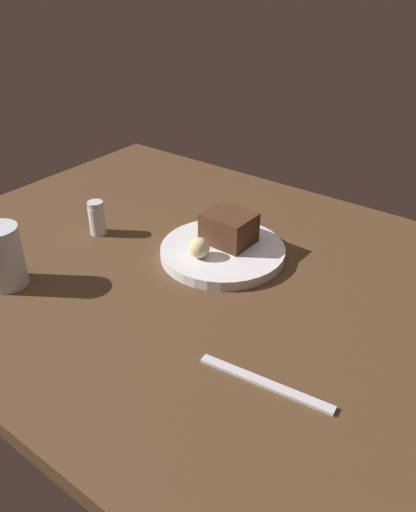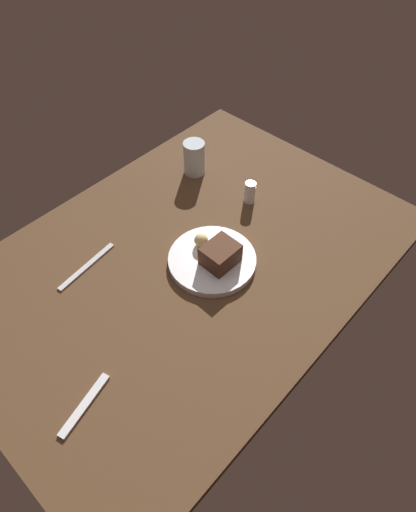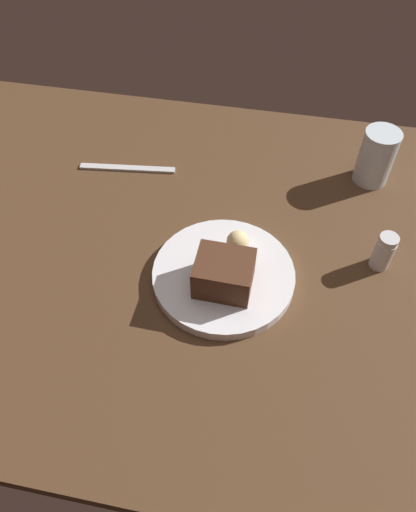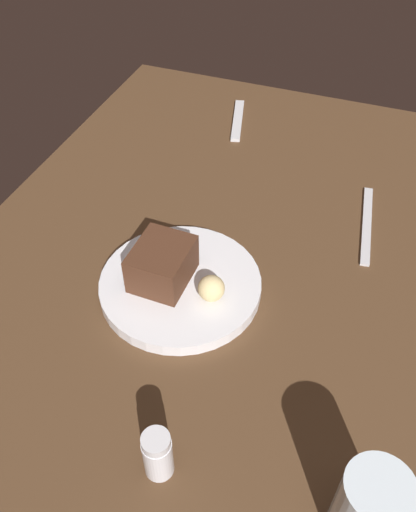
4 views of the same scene
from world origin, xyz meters
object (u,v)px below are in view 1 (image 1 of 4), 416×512
at_px(dessert_plate, 223,252).
at_px(butter_knife, 265,383).
at_px(chocolate_cake_slice, 229,228).
at_px(water_glass, 3,257).
at_px(bread_roll, 199,248).
at_px(salt_shaker, 97,218).

bearing_deg(dessert_plate, butter_knife, -44.59).
distance_m(chocolate_cake_slice, water_glass, 0.40).
relative_size(bread_roll, butter_knife, 0.20).
relative_size(dessert_plate, chocolate_cake_slice, 2.62).
distance_m(salt_shaker, water_glass, 0.22).
distance_m(chocolate_cake_slice, salt_shaker, 0.27).
distance_m(dessert_plate, water_glass, 0.38).
bearing_deg(chocolate_cake_slice, bread_roll, -97.45).
height_order(dessert_plate, water_glass, water_glass).
xyz_separation_m(salt_shaker, butter_knife, (0.49, -0.15, -0.03)).
distance_m(bread_roll, butter_knife, 0.31).
height_order(salt_shaker, butter_knife, salt_shaker).
bearing_deg(water_glass, salt_shaker, 93.21).
bearing_deg(chocolate_cake_slice, water_glass, -126.42).
height_order(chocolate_cake_slice, water_glass, water_glass).
bearing_deg(bread_roll, salt_shaker, -173.56).
xyz_separation_m(bread_roll, butter_knife, (0.25, -0.18, -0.04)).
bearing_deg(water_glass, butter_knife, 7.61).
bearing_deg(bread_roll, butter_knife, -35.74).
bearing_deg(water_glass, dessert_plate, 50.89).
bearing_deg(butter_knife, dessert_plate, -51.43).
relative_size(salt_shaker, butter_knife, 0.36).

